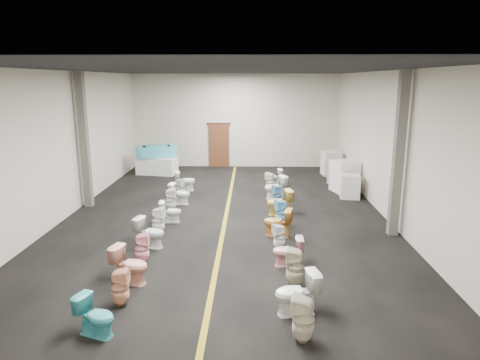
% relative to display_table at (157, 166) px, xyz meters
% --- Properties ---
extents(floor, '(16.00, 16.00, 0.00)m').
position_rel_display_table_xyz_m(floor, '(3.51, -6.11, -0.39)').
color(floor, black).
rests_on(floor, ground).
extents(ceiling, '(16.00, 16.00, 0.00)m').
position_rel_display_table_xyz_m(ceiling, '(3.51, -6.11, 4.11)').
color(ceiling, black).
rests_on(ceiling, ground).
extents(wall_back, '(10.00, 0.00, 10.00)m').
position_rel_display_table_xyz_m(wall_back, '(3.51, 1.89, 1.86)').
color(wall_back, beige).
rests_on(wall_back, ground).
extents(wall_front, '(10.00, 0.00, 10.00)m').
position_rel_display_table_xyz_m(wall_front, '(3.51, -14.11, 1.86)').
color(wall_front, beige).
rests_on(wall_front, ground).
extents(wall_left, '(0.00, 16.00, 16.00)m').
position_rel_display_table_xyz_m(wall_left, '(-1.49, -6.11, 1.86)').
color(wall_left, beige).
rests_on(wall_left, ground).
extents(wall_right, '(0.00, 16.00, 16.00)m').
position_rel_display_table_xyz_m(wall_right, '(8.51, -6.11, 1.86)').
color(wall_right, beige).
rests_on(wall_right, ground).
extents(aisle_stripe, '(0.12, 15.60, 0.01)m').
position_rel_display_table_xyz_m(aisle_stripe, '(3.51, -6.11, -0.38)').
color(aisle_stripe, olive).
rests_on(aisle_stripe, floor).
extents(back_door, '(1.00, 0.10, 2.10)m').
position_rel_display_table_xyz_m(back_door, '(2.71, 1.83, 0.66)').
color(back_door, '#562D19').
rests_on(back_door, floor).
extents(door_frame, '(1.15, 0.08, 0.10)m').
position_rel_display_table_xyz_m(door_frame, '(2.71, 1.84, 1.73)').
color(door_frame, '#331C11').
rests_on(door_frame, back_door).
extents(column_left, '(0.25, 0.25, 4.50)m').
position_rel_display_table_xyz_m(column_left, '(-1.24, -5.11, 1.86)').
color(column_left, '#59544C').
rests_on(column_left, floor).
extents(column_right, '(0.25, 0.25, 4.50)m').
position_rel_display_table_xyz_m(column_right, '(8.26, -7.61, 1.86)').
color(column_right, '#59544C').
rests_on(column_right, floor).
extents(display_table, '(1.87, 1.15, 0.77)m').
position_rel_display_table_xyz_m(display_table, '(0.00, 0.00, 0.00)').
color(display_table, white).
rests_on(display_table, floor).
extents(bathtub, '(1.80, 1.05, 0.55)m').
position_rel_display_table_xyz_m(bathtub, '(-0.00, 0.00, 0.68)').
color(bathtub, '#43ADC3').
rests_on(bathtub, display_table).
extents(appliance_crate_a, '(0.75, 0.75, 0.87)m').
position_rel_display_table_xyz_m(appliance_crate_a, '(7.91, -3.82, 0.05)').
color(appliance_crate_a, silver).
rests_on(appliance_crate_a, floor).
extents(appliance_crate_b, '(1.09, 1.09, 1.20)m').
position_rel_display_table_xyz_m(appliance_crate_b, '(7.91, -2.90, 0.21)').
color(appliance_crate_b, silver).
rests_on(appliance_crate_b, floor).
extents(appliance_crate_c, '(0.90, 0.90, 0.87)m').
position_rel_display_table_xyz_m(appliance_crate_c, '(7.91, -1.32, 0.05)').
color(appliance_crate_c, silver).
rests_on(appliance_crate_c, floor).
extents(appliance_crate_d, '(0.85, 0.85, 1.09)m').
position_rel_display_table_xyz_m(appliance_crate_d, '(7.91, 0.02, 0.16)').
color(appliance_crate_d, silver).
rests_on(appliance_crate_d, floor).
extents(toilet_left_0, '(0.79, 0.62, 0.71)m').
position_rel_display_table_xyz_m(toilet_left_0, '(1.71, -12.65, -0.03)').
color(toilet_left_0, '#3EA8B2').
rests_on(toilet_left_0, floor).
extents(toilet_left_1, '(0.37, 0.36, 0.76)m').
position_rel_display_table_xyz_m(toilet_left_1, '(1.82, -11.68, -0.01)').
color(toilet_left_1, '#EDAA84').
rests_on(toilet_left_1, floor).
extents(toilet_left_2, '(0.89, 0.66, 0.81)m').
position_rel_display_table_xyz_m(toilet_left_2, '(1.75, -10.72, 0.02)').
color(toilet_left_2, '#EEA68B').
rests_on(toilet_left_2, floor).
extents(toilet_left_3, '(0.38, 0.38, 0.75)m').
position_rel_display_table_xyz_m(toilet_left_3, '(1.76, -9.74, -0.01)').
color(toilet_left_3, '#F7A9B2').
rests_on(toilet_left_3, floor).
extents(toilet_left_4, '(0.86, 0.62, 0.79)m').
position_rel_display_table_xyz_m(toilet_left_4, '(1.71, -8.73, 0.01)').
color(toilet_left_4, silver).
rests_on(toilet_left_4, floor).
extents(toilet_left_5, '(0.40, 0.39, 0.79)m').
position_rel_display_table_xyz_m(toilet_left_5, '(1.72, -7.79, 0.01)').
color(toilet_left_5, white).
rests_on(toilet_left_5, floor).
extents(toilet_left_6, '(0.69, 0.44, 0.67)m').
position_rel_display_table_xyz_m(toilet_left_6, '(1.87, -6.75, -0.05)').
color(toilet_left_6, white).
rests_on(toilet_left_6, floor).
extents(toilet_left_7, '(0.42, 0.41, 0.81)m').
position_rel_display_table_xyz_m(toilet_left_7, '(1.68, -5.76, 0.02)').
color(toilet_left_7, silver).
rests_on(toilet_left_7, floor).
extents(toilet_left_8, '(0.78, 0.52, 0.74)m').
position_rel_display_table_xyz_m(toilet_left_8, '(1.83, -4.80, -0.02)').
color(toilet_left_8, white).
rests_on(toilet_left_8, floor).
extents(toilet_left_9, '(0.42, 0.42, 0.70)m').
position_rel_display_table_xyz_m(toilet_left_9, '(1.66, -3.94, -0.04)').
color(toilet_left_9, silver).
rests_on(toilet_left_9, floor).
extents(toilet_left_10, '(0.84, 0.58, 0.79)m').
position_rel_display_table_xyz_m(toilet_left_10, '(1.74, -2.97, 0.01)').
color(toilet_left_10, white).
rests_on(toilet_left_10, floor).
extents(toilet_right_0, '(0.47, 0.47, 0.82)m').
position_rel_display_table_xyz_m(toilet_right_0, '(5.17, -12.75, 0.02)').
color(toilet_right_0, beige).
rests_on(toilet_right_0, floor).
extents(toilet_right_1, '(0.90, 0.64, 0.83)m').
position_rel_display_table_xyz_m(toilet_right_1, '(5.15, -11.88, 0.03)').
color(toilet_right_1, white).
rests_on(toilet_right_1, floor).
extents(toilet_right_2, '(0.43, 0.42, 0.84)m').
position_rel_display_table_xyz_m(toilet_right_2, '(5.23, -10.77, 0.03)').
color(toilet_right_2, beige).
rests_on(toilet_right_2, floor).
extents(toilet_right_3, '(0.70, 0.40, 0.71)m').
position_rel_display_table_xyz_m(toilet_right_3, '(5.16, -9.79, -0.03)').
color(toilet_right_3, pink).
rests_on(toilet_right_3, floor).
extents(toilet_right_4, '(0.41, 0.41, 0.70)m').
position_rel_display_table_xyz_m(toilet_right_4, '(5.03, -8.86, -0.04)').
color(toilet_right_4, silver).
rests_on(toilet_right_4, floor).
extents(toilet_right_5, '(0.87, 0.62, 0.80)m').
position_rel_display_table_xyz_m(toilet_right_5, '(5.04, -7.85, 0.01)').
color(toilet_right_5, '#CB8235').
rests_on(toilet_right_5, floor).
extents(toilet_right_6, '(0.44, 0.43, 0.79)m').
position_rel_display_table_xyz_m(toilet_right_6, '(5.21, -6.92, 0.01)').
color(toilet_right_6, '#7BC7E8').
rests_on(toilet_right_6, floor).
extents(toilet_right_7, '(0.89, 0.63, 0.82)m').
position_rel_display_table_xyz_m(toilet_right_7, '(5.21, -5.92, 0.02)').
color(toilet_right_7, '#E1BF53').
rests_on(toilet_right_7, floor).
extents(toilet_right_8, '(0.43, 0.43, 0.75)m').
position_rel_display_table_xyz_m(toilet_right_8, '(5.21, -4.98, -0.01)').
color(toilet_right_8, '#74AAD9').
rests_on(toilet_right_8, floor).
extents(toilet_right_9, '(0.93, 0.75, 0.83)m').
position_rel_display_table_xyz_m(toilet_right_9, '(5.19, -3.96, 0.03)').
color(toilet_right_9, white).
rests_on(toilet_right_9, floor).
extents(toilet_right_10, '(0.46, 0.45, 0.76)m').
position_rel_display_table_xyz_m(toilet_right_10, '(5.04, -3.07, -0.01)').
color(toilet_right_10, '#F1E7C4').
rests_on(toilet_right_10, floor).
extents(toilet_right_11, '(0.74, 0.51, 0.69)m').
position_rel_display_table_xyz_m(toilet_right_11, '(5.22, -2.05, -0.04)').
color(toilet_right_11, white).
rests_on(toilet_right_11, floor).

